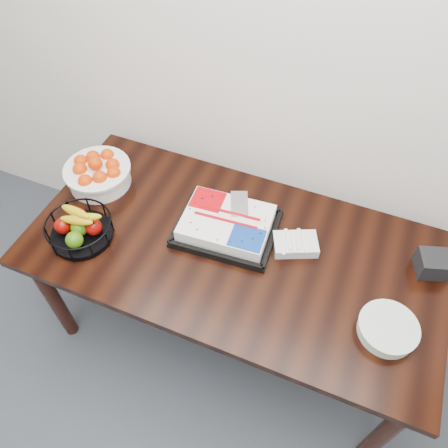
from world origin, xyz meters
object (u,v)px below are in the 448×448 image
at_px(cake_tray, 227,225).
at_px(tangerine_bowl, 97,169).
at_px(fruit_basket, 79,228).
at_px(plate_stack, 387,329).
at_px(table, 234,258).
at_px(napkin_box, 434,264).

xyz_separation_m(cake_tray, tangerine_bowl, (-0.68, 0.04, 0.05)).
xyz_separation_m(tangerine_bowl, fruit_basket, (0.11, -0.32, -0.02)).
bearing_deg(fruit_basket, plate_stack, 2.28).
bearing_deg(table, plate_stack, -12.48).
xyz_separation_m(fruit_basket, napkin_box, (1.44, 0.41, -0.02)).
relative_size(table, tangerine_bowl, 5.66).
bearing_deg(cake_tray, fruit_basket, -154.36).
height_order(table, tangerine_bowl, tangerine_bowl).
xyz_separation_m(cake_tray, fruit_basket, (-0.58, -0.28, 0.02)).
relative_size(fruit_basket, plate_stack, 1.28).
height_order(cake_tray, tangerine_bowl, tangerine_bowl).
bearing_deg(cake_tray, napkin_box, 8.49).
bearing_deg(napkin_box, table, -165.74).
height_order(table, cake_tray, cake_tray).
xyz_separation_m(tangerine_bowl, plate_stack, (1.42, -0.27, -0.06)).
distance_m(table, tangerine_bowl, 0.78).
bearing_deg(table, napkin_box, 14.26).
relative_size(fruit_basket, napkin_box, 2.22).
bearing_deg(tangerine_bowl, table, -8.80).
bearing_deg(tangerine_bowl, napkin_box, 3.23).
distance_m(tangerine_bowl, plate_stack, 1.45).
bearing_deg(cake_tray, plate_stack, -16.83).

